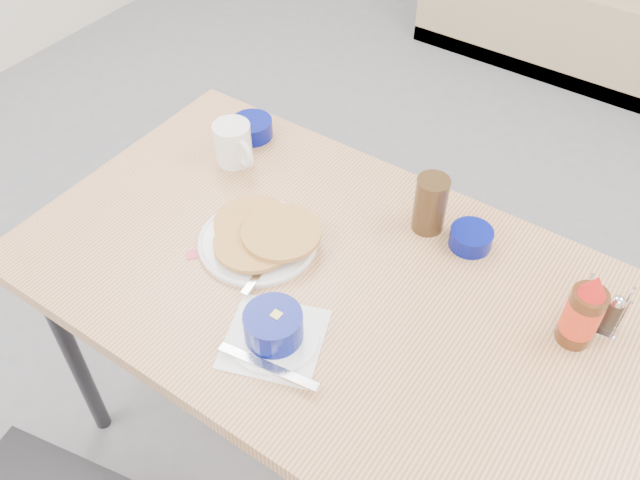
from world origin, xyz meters
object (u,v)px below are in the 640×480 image
Objects in this scene: dining_table at (337,300)px; pancake_plate at (260,237)px; amber_tumbler at (430,204)px; butter_bowl at (471,238)px; syrup_bottle at (583,313)px; coffee_mug at (234,143)px; creamer_bowl at (252,128)px; condiment_caddy at (600,312)px; booth_bench at (633,0)px; grits_setting at (274,330)px.

dining_table is 5.05× the size of pancake_plate.
amber_tumbler is at bearing 42.44° from pancake_plate.
butter_bowl is 0.69× the size of amber_tumbler.
syrup_bottle reaches higher than pancake_plate.
coffee_mug is at bearing 176.95° from syrup_bottle.
syrup_bottle is (0.90, -0.05, 0.02)m from coffee_mug.
coffee_mug is at bearing 156.57° from dining_table.
creamer_bowl is at bearing 170.55° from syrup_bottle.
condiment_caddy is 0.61× the size of syrup_bottle.
creamer_bowl is (-0.03, 0.11, -0.03)m from coffee_mug.
condiment_caddy reaches higher than coffee_mug.
condiment_caddy is at bearing -78.20° from booth_bench.
amber_tumbler is (0.28, 0.26, 0.05)m from pancake_plate.
booth_bench reaches higher than pancake_plate.
booth_bench is 14.06× the size of coffee_mug.
dining_table is at bearing -32.40° from creamer_bowl.
butter_bowl is (0.18, -2.28, 0.43)m from booth_bench.
pancake_plate reaches higher than dining_table.
syrup_bottle is at bearing -121.95° from condiment_caddy.
amber_tumbler is at bearing 73.28° from dining_table.
grits_setting reaches higher than dining_table.
condiment_caddy is (0.92, 0.01, -0.02)m from coffee_mug.
grits_setting is 2.44× the size of creamer_bowl.
pancake_plate is 0.27m from grits_setting.
butter_bowl is 0.12m from amber_tumbler.
booth_bench is 2.33m from creamer_bowl.
booth_bench is at bearing 79.46° from coffee_mug.
grits_setting is 2.74× the size of butter_bowl.
creamer_bowl is at bearing 175.73° from amber_tumbler.
pancake_plate is 0.69m from syrup_bottle.
syrup_bottle is (0.39, -0.11, 0.01)m from amber_tumbler.
coffee_mug is at bearing -100.54° from booth_bench.
dining_table is 10.36× the size of coffee_mug.
syrup_bottle is at bearing 16.99° from dining_table.
coffee_mug is 0.52× the size of grits_setting.
dining_table is at bearing -90.00° from booth_bench.
amber_tumbler reaches higher than creamer_bowl.
booth_bench is 1.36× the size of dining_table.
butter_bowl is at bearing 157.39° from syrup_bottle.
coffee_mug is at bearing 137.19° from grits_setting.
dining_table is at bearing 0.75° from pancake_plate.
booth_bench is 17.67× the size of creamer_bowl.
pancake_plate is 0.30m from coffee_mug.
coffee_mug is 1.26× the size of creamer_bowl.
condiment_caddy is 0.08m from syrup_bottle.
booth_bench is 2.43m from condiment_caddy.
creamer_bowl is (-0.47, 0.30, 0.09)m from dining_table.
condiment_caddy is (0.95, -0.09, 0.01)m from creamer_bowl.
grits_setting is at bearing -113.98° from butter_bowl.
grits_setting is (0.42, -0.39, -0.02)m from coffee_mug.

